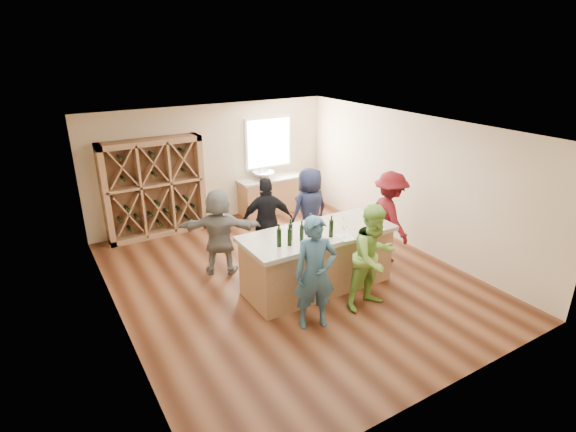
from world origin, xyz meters
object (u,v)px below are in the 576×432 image
wine_bottle_a (279,238)px  wine_bottle_d (302,233)px  wine_bottle_f (331,229)px  tasting_counter_base (317,261)px  person_server (389,217)px  wine_bottle_e (310,228)px  wine_rack (154,188)px  person_far_mid (267,222)px  sink (264,175)px  person_near_left (315,273)px  person_near_right (374,257)px  person_far_left (219,231)px  person_far_right (310,210)px  wine_bottle_c (290,232)px  wine_bottle_b (290,237)px

wine_bottle_a → wine_bottle_d: (0.43, 0.00, -0.02)m
wine_bottle_f → tasting_counter_base: bearing=99.5°
tasting_counter_base → person_server: person_server is taller
tasting_counter_base → wine_bottle_a: bearing=-168.8°
tasting_counter_base → wine_bottle_e: bearing=-155.5°
wine_rack → person_far_mid: bearing=-60.0°
sink → person_far_mid: 2.75m
person_near_left → person_far_mid: (0.40, 2.22, -0.02)m
sink → person_near_right: (-0.53, -4.72, -0.12)m
wine_bottle_f → wine_rack: bearing=113.8°
tasting_counter_base → wine_bottle_f: (0.05, -0.30, 0.73)m
wine_bottle_e → wine_bottle_f: (0.30, -0.19, -0.02)m
person_near_left → wine_bottle_f: size_ratio=6.00×
tasting_counter_base → person_near_right: person_near_right is taller
person_server → person_far_left: bearing=80.8°
person_far_right → person_far_left: (-1.98, 0.07, -0.06)m
wine_bottle_c → person_near_left: size_ratio=0.16×
wine_bottle_a → person_far_left: 1.68m
person_far_right → wine_bottle_b: bearing=42.3°
wine_bottle_a → wine_bottle_e: (0.63, 0.06, 0.01)m
person_far_right → wine_bottle_a: bearing=38.2°
person_near_left → person_far_mid: size_ratio=1.02×
tasting_counter_base → person_far_left: 1.92m
wine_bottle_d → wine_bottle_e: 0.21m
wine_bottle_a → wine_bottle_c: size_ratio=1.04×
sink → person_server: size_ratio=0.30×
tasting_counter_base → wine_bottle_a: wine_bottle_a is taller
person_near_left → wine_bottle_a: bearing=121.1°
wine_bottle_c → wine_bottle_d: size_ratio=1.07×
wine_bottle_e → person_server: 2.11m
tasting_counter_base → wine_rack: bearing=114.9°
wine_bottle_d → wine_bottle_f: wine_bottle_f is taller
tasting_counter_base → person_far_left: person_far_left is taller
person_server → tasting_counter_base: bearing=108.1°
person_server → person_near_left: bearing=126.5°
wine_bottle_f → person_near_right: bearing=-62.3°
person_far_right → person_far_left: bearing=-7.2°
wine_bottle_c → wine_bottle_d: 0.19m
tasting_counter_base → person_server: (1.82, 0.17, 0.42)m
person_near_right → person_far_left: person_near_right is taller
tasting_counter_base → wine_bottle_c: (-0.60, -0.05, 0.73)m
wine_bottle_b → wine_bottle_c: size_ratio=1.00×
wine_bottle_d → person_server: 2.32m
tasting_counter_base → person_near_right: bearing=-67.4°
person_near_right → wine_bottle_f: size_ratio=5.97×
sink → wine_bottle_b: size_ratio=1.86×
wine_rack → wine_bottle_d: bearing=-71.7°
wine_bottle_d → wine_bottle_e: bearing=16.2°
wine_bottle_a → person_far_right: person_far_right is taller
person_far_left → person_far_mid: bearing=-158.7°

